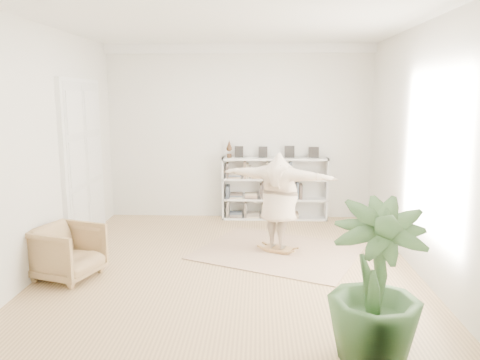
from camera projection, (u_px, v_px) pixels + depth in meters
The scene contains 9 objects.
floor at pixel (231, 266), 7.17m from camera, with size 6.00×6.00×0.00m, color #95754D.
room_shell at pixel (239, 48), 9.44m from camera, with size 6.00×6.00×6.00m.
doors at pixel (84, 162), 8.30m from camera, with size 0.09×1.78×2.92m.
bookshelf at pixel (274, 189), 9.80m from camera, with size 2.20×0.35×1.64m.
armchair at pixel (68, 252), 6.64m from camera, with size 0.81×0.84×0.76m, color tan.
rug at pixel (278, 252), 7.77m from camera, with size 2.50×2.00×0.02m, color tan.
rocker_board at pixel (278, 249), 7.76m from camera, with size 0.53×0.44×0.10m.
person at pixel (279, 199), 7.61m from camera, with size 1.96×0.53×1.59m, color beige.
houseplant at pixel (376, 284), 4.46m from camera, with size 0.90×0.90×1.61m, color #305028.
Camera 1 is at (0.40, -6.81, 2.57)m, focal length 35.00 mm.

